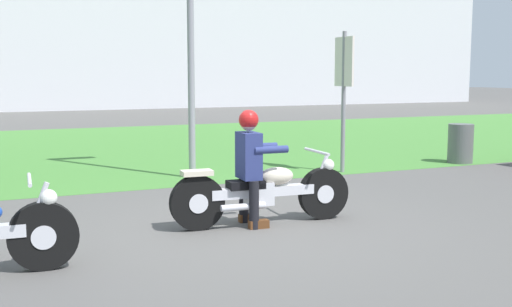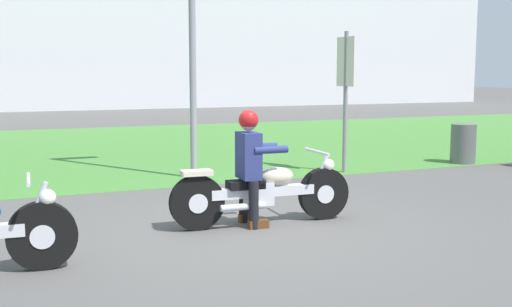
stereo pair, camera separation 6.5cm
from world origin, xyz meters
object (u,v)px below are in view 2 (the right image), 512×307
object	(u,v)px
trash_can	(463,144)
sign_banner	(346,80)
motorcycle_lead	(263,192)
rider_lead	(250,158)

from	to	relation	value
trash_can	sign_banner	world-z (taller)	sign_banner
trash_can	sign_banner	bearing A→B (deg)	-178.49
trash_can	sign_banner	distance (m)	3.17
motorcycle_lead	trash_can	size ratio (longest dim) A/B	2.86
motorcycle_lead	trash_can	world-z (taller)	motorcycle_lead
rider_lead	trash_can	bearing A→B (deg)	30.86
sign_banner	motorcycle_lead	bearing A→B (deg)	-134.41
rider_lead	trash_can	distance (m)	6.89
rider_lead	sign_banner	bearing A→B (deg)	47.25
motorcycle_lead	trash_can	bearing A→B (deg)	31.61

